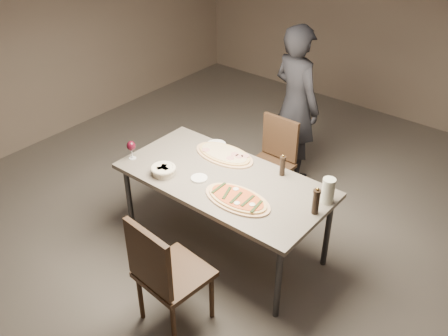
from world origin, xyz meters
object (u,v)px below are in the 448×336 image
Objects in this scene: zucchini_pizza at (237,199)px; pepper_mill_left at (283,165)px; chair_near at (164,271)px; chair_far at (273,156)px; bread_basket at (163,170)px; ham_pizza at (224,154)px; carafe at (328,191)px; diner at (296,105)px; dining_table at (224,184)px.

zucchini_pizza is 2.97× the size of pepper_mill_left.
chair_near is 1.89m from chair_far.
bread_basket reaches higher than zucchini_pizza.
ham_pizza is at bearing 79.05° from chair_far.
zucchini_pizza is 0.70m from carafe.
bread_basket is 1.02× the size of carafe.
diner is at bearing 105.25° from chair_near.
carafe is (0.55, 0.43, 0.09)m from zucchini_pizza.
chair_near reaches higher than bread_basket.
bread_basket is (-0.21, -0.56, 0.03)m from ham_pizza.
diner reaches higher than zucchini_pizza.
zucchini_pizza is 1.67m from diner.
diner is at bearing 82.09° from bread_basket.
diner is (-1.03, 1.17, -0.01)m from carafe.
zucchini_pizza is 0.67× the size of chair_far.
diner is at bearing -79.22° from chair_far.
dining_table is 8.57× the size of carafe.
bread_basket is at bearing -86.55° from ham_pizza.
ham_pizza is 0.60m from bread_basket.
zucchini_pizza is 1.18m from chair_far.
zucchini_pizza is at bearing 8.05° from bread_basket.
zucchini_pizza is 0.60× the size of chair_near.
bread_basket is at bearing 139.33° from chair_near.
pepper_mill_left reaches higher than ham_pizza.
ham_pizza is at bearing 105.72° from diner.
carafe is at bearing 16.77° from dining_table.
diner is (0.03, 1.14, 0.08)m from ham_pizza.
chair_near is (-0.12, -1.30, -0.29)m from pepper_mill_left.
bread_basket is (-0.43, -0.28, 0.10)m from dining_table.
dining_table is at bearing 96.61° from chair_far.
chair_far is (0.12, 0.62, -0.27)m from ham_pizza.
bread_basket is at bearing 99.18° from diner.
bread_basket is at bearing -141.38° from pepper_mill_left.
diner is (-0.48, 1.60, 0.08)m from zucchini_pizza.
zucchini_pizza is 0.72m from bread_basket.
pepper_mill_left is at bearing 38.62° from bread_basket.
carafe is at bearing -11.24° from pepper_mill_left.
chair_far is (-0.10, 0.90, -0.20)m from dining_table.
dining_table is 1.07× the size of diner.
chair_near is at bearing -95.40° from pepper_mill_left.
pepper_mill_left reaches higher than chair_far.
pepper_mill_left reaches higher than bread_basket.
carafe reaches higher than zucchini_pizza.
carafe is at bearing 145.21° from chair_far.
chair_far is (-0.33, 1.86, -0.06)m from chair_near.
chair_far is at bearing 96.38° from dining_table.
diner is (0.24, 1.70, 0.05)m from bread_basket.
chair_near is at bearing -46.08° from ham_pizza.
diner reaches higher than pepper_mill_left.
diner is at bearing 92.18° from zucchini_pizza.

